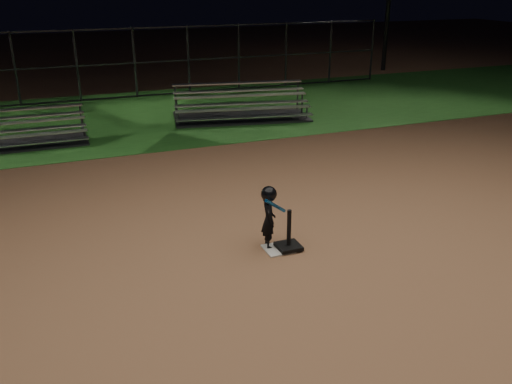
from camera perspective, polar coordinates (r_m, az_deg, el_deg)
name	(u,v)px	position (r m, az deg, el deg)	size (l,w,h in m)	color
ground	(278,250)	(9.04, 2.33, -6.01)	(80.00, 80.00, 0.00)	#946343
grass_strip	(154,115)	(18.11, -10.58, 7.89)	(60.00, 8.00, 0.01)	#1E521A
home_plate	(278,249)	(9.04, 2.33, -5.95)	(0.45, 0.45, 0.02)	beige
batting_tee	(289,241)	(9.00, 3.42, -5.16)	(0.38, 0.38, 0.68)	black
child_batter	(269,215)	(8.89, 1.35, -2.44)	(0.49, 0.49, 1.07)	black
bleacher_left	(19,138)	(15.88, -23.49, 5.16)	(3.49, 1.72, 0.85)	silver
bleacher_right	(241,111)	(17.39, -1.57, 8.38)	(4.45, 2.75, 1.02)	silver
backstop_fence	(135,63)	(20.79, -12.52, 12.99)	(20.08, 0.08, 2.50)	#38383D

